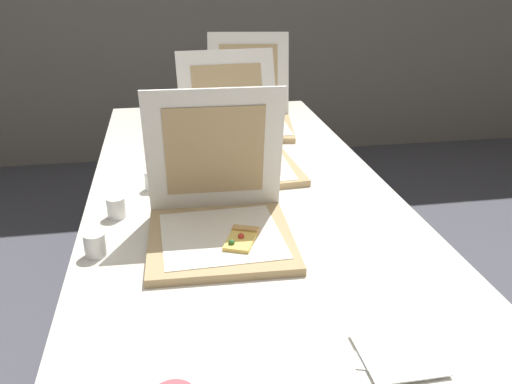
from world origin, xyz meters
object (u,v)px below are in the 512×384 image
table (241,200)px  cup_white_far (167,150)px  cup_white_mid (153,181)px  pizza_box_front (220,219)px  cup_white_near_left (95,245)px  napkin_pile (396,352)px  cup_white_near_center (116,207)px  pizza_box_back (249,115)px  pizza_box_middle (239,152)px

table → cup_white_far: (-0.23, 0.35, 0.07)m
table → cup_white_mid: (-0.28, 0.05, 0.07)m
pizza_box_front → cup_white_near_left: size_ratio=6.34×
table → cup_white_near_left: 0.57m
cup_white_near_left → napkin_pile: bearing=-38.5°
cup_white_far → cup_white_mid: same height
cup_white_near_center → pizza_box_front: bearing=-31.9°
table → pizza_box_back: size_ratio=4.17×
napkin_pile → cup_white_mid: bearing=117.3°
table → cup_white_near_left: (-0.43, -0.36, 0.07)m
cup_white_near_center → cup_white_mid: (0.10, 0.19, 0.00)m
pizza_box_front → cup_white_near_left: 0.33m
cup_white_near_left → napkin_pile: (0.60, -0.48, -0.03)m
cup_white_mid → napkin_pile: bearing=-62.7°
cup_white_near_center → cup_white_far: size_ratio=1.00×
pizza_box_back → cup_white_near_left: (-0.56, -1.06, -0.02)m
cup_white_far → cup_white_near_center: bearing=-107.4°
pizza_box_middle → cup_white_near_left: 0.73m
pizza_box_middle → cup_white_near_center: (-0.41, -0.36, -0.02)m
pizza_box_back → cup_white_near_left: 1.20m
pizza_box_middle → cup_white_near_left: size_ratio=8.57×
cup_white_near_center → cup_white_far: (0.16, 0.50, 0.00)m
cup_white_near_center → cup_white_mid: size_ratio=1.00×
table → cup_white_far: 0.43m
pizza_box_back → table: bearing=-92.6°
pizza_box_front → napkin_pile: pizza_box_front is taller
table → pizza_box_front: pizza_box_front is taller
cup_white_mid → pizza_box_middle: bearing=28.4°
cup_white_far → pizza_box_back: bearing=43.2°
pizza_box_middle → napkin_pile: pizza_box_middle is taller
pizza_box_front → cup_white_far: bearing=102.7°
cup_white_near_left → pizza_box_middle: bearing=51.9°
cup_white_near_left → napkin_pile: cup_white_near_left is taller
cup_white_far → napkin_pile: (0.41, -1.19, -0.03)m
pizza_box_middle → cup_white_mid: pizza_box_middle is taller
pizza_box_middle → cup_white_near_left: bearing=-131.9°
pizza_box_middle → table: bearing=-100.5°
cup_white_far → table: bearing=-56.3°
pizza_box_back → cup_white_mid: bearing=-114.3°
table → pizza_box_middle: pizza_box_middle is taller
table → cup_white_far: size_ratio=36.33×
pizza_box_back → cup_white_mid: size_ratio=8.71×
table → cup_white_mid: bearing=170.9°
table → cup_white_near_left: size_ratio=36.33×
napkin_pile → table: bearing=101.7°
pizza_box_back → cup_white_near_center: pizza_box_back is taller
napkin_pile → cup_white_far: bearing=108.9°
table → cup_white_near_left: bearing=-139.6°
pizza_box_middle → cup_white_near_left: pizza_box_middle is taller
cup_white_mid → pizza_box_front: bearing=-64.0°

